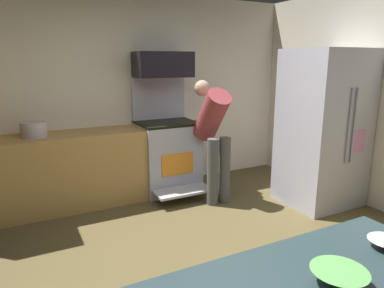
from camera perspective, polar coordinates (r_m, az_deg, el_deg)
ground_plane at (r=3.11m, az=2.10°, el=-20.61°), size 5.20×4.80×0.02m
wall_back at (r=4.78m, az=-11.66°, el=7.93°), size 5.20×0.12×2.60m
lower_cabinet_run at (r=4.43m, az=-21.15°, el=-4.35°), size 2.40×0.60×0.90m
oven_range at (r=4.74m, az=-4.05°, el=-1.59°), size 0.76×0.96×1.53m
microwave at (r=4.66m, az=-4.75°, el=12.82°), size 0.74×0.38×0.33m
refrigerator at (r=4.51m, az=20.64°, el=2.36°), size 0.88×0.79×1.87m
person_cook at (r=4.32m, az=3.46°, el=2.08°), size 0.31×0.66×1.50m
mixing_bowl_small at (r=1.52m, az=22.85°, el=-19.49°), size 0.22×0.22×0.06m
stock_pot at (r=4.30m, az=-24.47°, el=2.19°), size 0.28×0.28×0.17m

